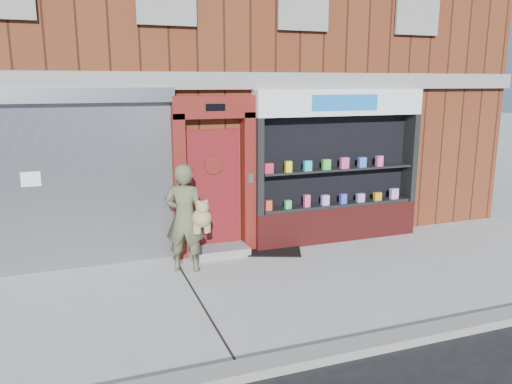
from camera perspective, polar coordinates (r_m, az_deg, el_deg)
ground at (r=8.06m, az=4.26°, el=-10.39°), size 80.00×80.00×0.00m
curb at (r=6.34m, az=12.64°, el=-16.75°), size 60.00×0.30×0.12m
building at (r=13.16m, az=-6.69°, el=16.15°), size 12.00×8.16×8.00m
shutter_bay at (r=8.80m, az=-19.20°, el=2.55°), size 3.10×0.30×3.04m
red_door_bay at (r=9.09m, az=-4.76°, el=1.82°), size 1.52×0.58×2.90m
pharmacy_bay at (r=10.00m, az=9.25°, el=2.18°), size 3.50×0.41×3.00m
woman at (r=8.37m, az=-8.01°, el=-2.94°), size 0.80×0.70×1.84m
doormat at (r=9.50m, az=2.11°, el=-6.69°), size 1.16×1.00×0.02m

